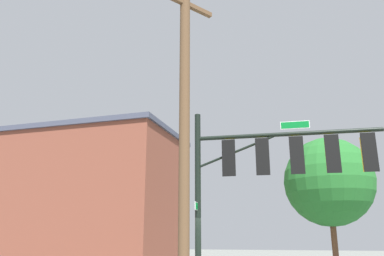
# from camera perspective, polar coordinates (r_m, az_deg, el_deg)

# --- Properties ---
(signal_pole_assembly) EXTENTS (6.12, 1.28, 6.04)m
(signal_pole_assembly) POSITION_cam_1_polar(r_m,az_deg,el_deg) (13.06, 12.07, -5.26)
(signal_pole_assembly) COLOR black
(signal_pole_assembly) RESTS_ON ground_plane
(utility_pole) EXTENTS (1.09, 1.57, 8.39)m
(utility_pole) POSITION_cam_1_polar(r_m,az_deg,el_deg) (9.31, -1.12, -0.23)
(utility_pole) COLOR brown
(utility_pole) RESTS_ON ground_plane
(tree_near) EXTENTS (4.37, 4.37, 6.76)m
(tree_near) POSITION_cam_1_polar(r_m,az_deg,el_deg) (20.67, 19.30, -7.40)
(tree_near) COLOR brown
(tree_near) RESTS_ON ground_plane
(brick_building) EXTENTS (10.16, 7.48, 8.39)m
(brick_building) POSITION_cam_1_polar(r_m,az_deg,el_deg) (25.69, -13.86, -10.14)
(brick_building) COLOR brown
(brick_building) RESTS_ON ground_plane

